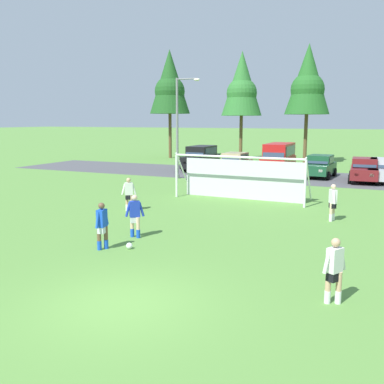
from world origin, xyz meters
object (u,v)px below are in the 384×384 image
at_px(player_winger_left, 135,216).
at_px(parked_car_slot_center_right, 364,170).
at_px(soccer_ball, 129,246).
at_px(player_striker_near, 333,203).
at_px(soccer_goal, 241,177).
at_px(parked_car_slot_right, 383,170).
at_px(player_midfield_center, 334,271).
at_px(player_winger_right, 129,194).
at_px(parked_car_slot_center, 320,166).
at_px(parked_car_slot_left, 235,163).
at_px(street_lamp, 179,127).
at_px(player_defender_far, 102,226).
at_px(parked_car_slot_center_left, 279,158).
at_px(parked_car_slot_far_left, 201,158).

height_order(player_winger_left, parked_car_slot_center_right, parked_car_slot_center_right).
distance_m(soccer_ball, player_winger_left, 1.66).
distance_m(player_striker_near, parked_car_slot_center_right, 13.55).
height_order(soccer_goal, parked_car_slot_right, soccer_goal).
xyz_separation_m(player_midfield_center, player_winger_right, (-10.37, 7.13, 0.00)).
bearing_deg(player_winger_right, parked_car_slot_center, 68.29).
distance_m(player_midfield_center, player_winger_left, 8.17).
relative_size(soccer_goal, parked_car_slot_left, 1.75).
height_order(soccer_ball, player_striker_near, player_striker_near).
height_order(parked_car_slot_center_right, street_lamp, street_lamp).
height_order(player_defender_far, parked_car_slot_center_left, parked_car_slot_center_left).
bearing_deg(parked_car_slot_center, parked_car_slot_center_left, 170.29).
xyz_separation_m(parked_car_slot_right, street_lamp, (-14.12, -3.94, 2.99)).
relative_size(soccer_goal, player_midfield_center, 4.54).
distance_m(player_winger_left, parked_car_slot_center_right, 20.70).
xyz_separation_m(player_midfield_center, parked_car_slot_center, (-3.69, 23.90, 0.05)).
bearing_deg(parked_car_slot_center_right, player_winger_right, -122.75).
bearing_deg(parked_car_slot_center_right, parked_car_slot_center_left, 163.97).
distance_m(player_midfield_center, street_lamp, 23.31).
bearing_deg(parked_car_slot_far_left, player_winger_right, -78.42).
bearing_deg(parked_car_slot_left, player_defender_far, -82.86).
distance_m(parked_car_slot_center_left, parked_car_slot_center_right, 6.90).
distance_m(player_winger_left, parked_car_slot_right, 21.36).
bearing_deg(player_midfield_center, player_winger_right, 145.51).
distance_m(parked_car_slot_left, parked_car_slot_right, 11.34).
distance_m(player_striker_near, player_winger_right, 9.50).
height_order(player_striker_near, player_defender_far, same).
bearing_deg(parked_car_slot_right, street_lamp, -164.41).
height_order(soccer_ball, player_winger_left, player_winger_left).
relative_size(parked_car_slot_center_left, parked_car_slot_center, 1.12).
height_order(soccer_ball, parked_car_slot_right, parked_car_slot_right).
relative_size(parked_car_slot_center_right, street_lamp, 0.57).
relative_size(player_striker_near, parked_car_slot_center_left, 0.34).
bearing_deg(player_defender_far, player_winger_left, 83.34).
xyz_separation_m(player_midfield_center, parked_car_slot_left, (-10.54, 23.57, 0.05)).
relative_size(parked_car_slot_left, parked_car_slot_right, 1.00).
relative_size(parked_car_slot_far_left, parked_car_slot_right, 1.09).
distance_m(player_striker_near, player_midfield_center, 9.10).
distance_m(parked_car_slot_far_left, parked_car_slot_center_left, 6.83).
relative_size(soccer_goal, parked_car_slot_center_left, 1.55).
relative_size(parked_car_slot_center_left, street_lamp, 0.65).
relative_size(player_midfield_center, player_defender_far, 1.00).
distance_m(player_midfield_center, parked_car_slot_center, 24.18).
height_order(soccer_goal, player_winger_left, soccer_goal).
height_order(soccer_ball, player_defender_far, player_defender_far).
height_order(parked_car_slot_far_left, parked_car_slot_right, parked_car_slot_far_left).
xyz_separation_m(player_midfield_center, parked_car_slot_right, (0.77, 22.80, 0.05)).
relative_size(player_defender_far, parked_car_slot_center, 0.38).
relative_size(soccer_ball, parked_car_slot_center_right, 0.05).
relative_size(player_winger_right, parked_car_slot_center_right, 0.38).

